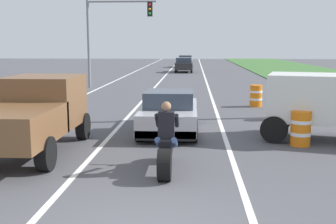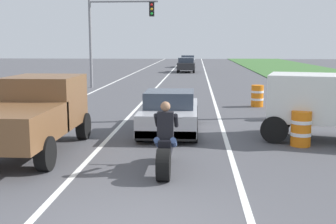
{
  "view_description": "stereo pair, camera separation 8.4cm",
  "coord_description": "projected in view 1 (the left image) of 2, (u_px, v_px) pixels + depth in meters",
  "views": [
    {
      "loc": [
        0.81,
        -6.04,
        2.87
      ],
      "look_at": [
        0.11,
        5.76,
        1.0
      ],
      "focal_mm": 45.97,
      "sensor_mm": 36.0,
      "label": 1
    },
    {
      "loc": [
        0.89,
        -6.04,
        2.87
      ],
      "look_at": [
        0.11,
        5.76,
        1.0
      ],
      "focal_mm": 45.97,
      "sensor_mm": 36.0,
      "label": 2
    }
  ],
  "objects": [
    {
      "name": "motorcycle_with_rider",
      "position": [
        166.0,
        147.0,
        9.63
      ],
      "size": [
        0.7,
        2.21,
        1.62
      ],
      "color": "black",
      "rests_on": "ground"
    },
    {
      "name": "lane_stripe_left_solid",
      "position": [
        93.0,
        91.0,
        26.49
      ],
      "size": [
        0.14,
        120.0,
        0.01
      ],
      "primitive_type": "cube",
      "color": "white",
      "rests_on": "ground"
    },
    {
      "name": "lane_stripe_centre_dashed",
      "position": [
        151.0,
        92.0,
        26.28
      ],
      "size": [
        0.14,
        120.0,
        0.01
      ],
      "primitive_type": "cube",
      "color": "white",
      "rests_on": "ground"
    },
    {
      "name": "distant_car_far_ahead",
      "position": [
        184.0,
        65.0,
        44.48
      ],
      "size": [
        1.8,
        4.0,
        1.5
      ],
      "color": "#262628",
      "rests_on": "ground"
    },
    {
      "name": "traffic_light_mast_near",
      "position": [
        109.0,
        27.0,
        28.04
      ],
      "size": [
        4.57,
        0.34,
        6.0
      ],
      "color": "gray",
      "rests_on": "ground"
    },
    {
      "name": "sports_car_silver",
      "position": [
        169.0,
        113.0,
        14.19
      ],
      "size": [
        1.84,
        4.3,
        1.37
      ],
      "color": "#B7B7BC",
      "rests_on": "ground"
    },
    {
      "name": "construction_barrel_far",
      "position": [
        256.0,
        96.0,
        19.93
      ],
      "size": [
        0.58,
        0.58,
        1.0
      ],
      "color": "orange",
      "rests_on": "ground"
    },
    {
      "name": "construction_barrel_nearest",
      "position": [
        301.0,
        128.0,
        12.21
      ],
      "size": [
        0.58,
        0.58,
        1.0
      ],
      "color": "orange",
      "rests_on": "ground"
    },
    {
      "name": "lane_stripe_right_solid",
      "position": [
        210.0,
        92.0,
        26.07
      ],
      "size": [
        0.14,
        120.0,
        0.01
      ],
      "primitive_type": "cube",
      "color": "white",
      "rests_on": "ground"
    },
    {
      "name": "construction_barrel_mid",
      "position": [
        286.0,
        106.0,
        16.5
      ],
      "size": [
        0.58,
        0.58,
        1.0
      ],
      "color": "orange",
      "rests_on": "ground"
    },
    {
      "name": "distant_car_further_ahead",
      "position": [
        185.0,
        61.0,
        54.15
      ],
      "size": [
        1.8,
        4.0,
        1.5
      ],
      "color": "#B2B2B7",
      "rests_on": "ground"
    },
    {
      "name": "pickup_truck_left_lane_brown",
      "position": [
        33.0,
        112.0,
        11.32
      ],
      "size": [
        2.02,
        4.8,
        1.98
      ],
      "color": "brown",
      "rests_on": "ground"
    }
  ]
}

